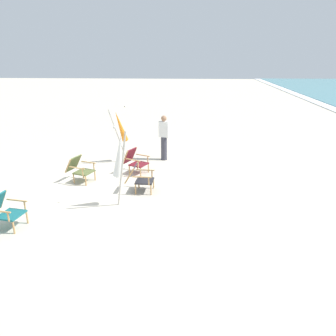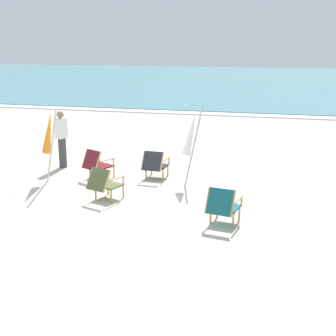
{
  "view_description": "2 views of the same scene",
  "coord_description": "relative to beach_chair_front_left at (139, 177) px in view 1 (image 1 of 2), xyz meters",
  "views": [
    {
      "loc": [
        8.82,
        2.8,
        3.76
      ],
      "look_at": [
        0.65,
        2.36,
        0.83
      ],
      "focal_mm": 35.0,
      "sensor_mm": 36.0,
      "label": 1
    },
    {
      "loc": [
        3.53,
        -9.87,
        3.55
      ],
      "look_at": [
        0.83,
        0.87,
        0.51
      ],
      "focal_mm": 50.0,
      "sensor_mm": 36.0,
      "label": 2
    }
  ],
  "objects": [
    {
      "name": "beach_chair_back_right",
      "position": [
        -0.66,
        -1.9,
        0.0
      ],
      "size": [
        0.79,
        0.91,
        0.78
      ],
      "color": "#515B33",
      "rests_on": "ground"
    },
    {
      "name": "beach_chair_far_center",
      "position": [
        2.16,
        -2.73,
        0.0
      ],
      "size": [
        0.69,
        0.83,
        0.79
      ],
      "color": "#196066",
      "rests_on": "ground"
    },
    {
      "name": "beach_chair_front_left",
      "position": [
        0.0,
        0.0,
        0.0
      ],
      "size": [
        0.62,
        0.8,
        0.78
      ],
      "color": "#28282D",
      "rests_on": "ground"
    },
    {
      "name": "beach_chair_back_left",
      "position": [
        -1.49,
        -0.33,
        0.01
      ],
      "size": [
        0.83,
        0.9,
        0.8
      ],
      "color": "maroon",
      "rests_on": "ground"
    },
    {
      "name": "person_near_chairs",
      "position": [
        -2.9,
        0.53,
        0.42
      ],
      "size": [
        0.26,
        0.37,
        1.63
      ],
      "color": "#383842",
      "rests_on": "ground"
    },
    {
      "name": "ground_plane",
      "position": [
        -0.31,
        -1.51,
        -0.42
      ],
      "size": [
        80.0,
        80.0,
        0.0
      ],
      "primitive_type": "plane",
      "color": "beige"
    },
    {
      "name": "umbrella_furled_orange",
      "position": [
        -2.48,
        -0.95,
        0.88
      ],
      "size": [
        0.74,
        0.59,
        2.0
      ],
      "color": "#B7B2A8",
      "rests_on": "ground"
    },
    {
      "name": "umbrella_furled_white",
      "position": [
        1.02,
        -0.3,
        0.93
      ],
      "size": [
        0.53,
        0.5,
        2.07
      ],
      "color": "#B7B2A8",
      "rests_on": "ground"
    }
  ]
}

